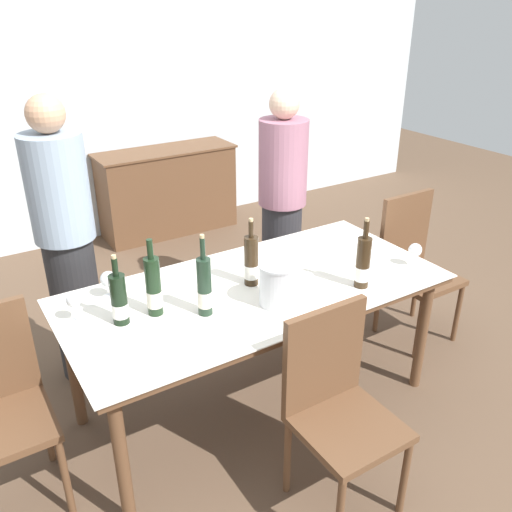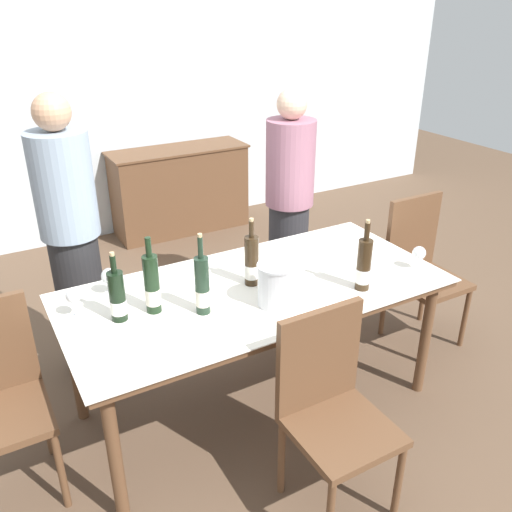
{
  "view_description": "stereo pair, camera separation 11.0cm",
  "coord_description": "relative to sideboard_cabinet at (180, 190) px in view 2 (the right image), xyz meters",
  "views": [
    {
      "loc": [
        -1.31,
        -2.08,
        2.12
      ],
      "look_at": [
        0.0,
        0.0,
        0.94
      ],
      "focal_mm": 38.0,
      "sensor_mm": 36.0,
      "label": 1
    },
    {
      "loc": [
        -1.21,
        -2.14,
        2.12
      ],
      "look_at": [
        0.0,
        0.0,
        0.94
      ],
      "focal_mm": 38.0,
      "sensor_mm": 36.0,
      "label": 2
    }
  ],
  "objects": [
    {
      "name": "ground_plane",
      "position": [
        -0.63,
        -2.61,
        -0.41
      ],
      "size": [
        12.0,
        12.0,
        0.0
      ],
      "primitive_type": "plane",
      "color": "brown"
    },
    {
      "name": "wine_bottle_1",
      "position": [
        -0.97,
        -2.7,
        0.48
      ],
      "size": [
        0.07,
        0.07,
        0.41
      ],
      "color": "#1E3323",
      "rests_on": "dining_table"
    },
    {
      "name": "dining_table",
      "position": [
        -0.63,
        -2.61,
        0.28
      ],
      "size": [
        1.99,
        0.94,
        0.76
      ],
      "color": "brown",
      "rests_on": "ground_plane"
    },
    {
      "name": "wine_bottle_3",
      "position": [
        -1.17,
        -2.57,
        0.49
      ],
      "size": [
        0.07,
        0.07,
        0.38
      ],
      "color": "black",
      "rests_on": "dining_table"
    },
    {
      "name": "wine_bottle_4",
      "position": [
        -0.63,
        -2.57,
        0.47
      ],
      "size": [
        0.08,
        0.08,
        0.37
      ],
      "color": "#332314",
      "rests_on": "dining_table"
    },
    {
      "name": "sideboard_cabinet",
      "position": [
        0.0,
        0.0,
        0.0
      ],
      "size": [
        1.32,
        0.46,
        0.82
      ],
      "color": "brown",
      "rests_on": "ground_plane"
    },
    {
      "name": "wine_glass_0",
      "position": [
        0.25,
        -2.87,
        0.44
      ],
      "size": [
        0.07,
        0.07,
        0.13
      ],
      "color": "white",
      "rests_on": "dining_table"
    },
    {
      "name": "chair_near_front",
      "position": [
        -0.65,
        -3.31,
        0.12
      ],
      "size": [
        0.42,
        0.42,
        0.94
      ],
      "color": "brown",
      "rests_on": "ground_plane"
    },
    {
      "name": "person_host",
      "position": [
        -1.37,
        -1.79,
        0.44
      ],
      "size": [
        0.33,
        0.33,
        1.69
      ],
      "color": "#262628",
      "rests_on": "ground_plane"
    },
    {
      "name": "wine_bottle_2",
      "position": [
        -1.33,
        -2.56,
        0.46
      ],
      "size": [
        0.08,
        0.08,
        0.35
      ],
      "color": "black",
      "rests_on": "dining_table"
    },
    {
      "name": "wine_glass_1",
      "position": [
        -1.3,
        -2.31,
        0.44
      ],
      "size": [
        0.08,
        0.08,
        0.14
      ],
      "color": "white",
      "rests_on": "dining_table"
    },
    {
      "name": "ice_bucket",
      "position": [
        -0.63,
        -2.81,
        0.46
      ],
      "size": [
        0.19,
        0.19,
        0.22
      ],
      "color": "silver",
      "rests_on": "dining_table"
    },
    {
      "name": "wine_glass_2",
      "position": [
        -1.51,
        -2.44,
        0.45
      ],
      "size": [
        0.07,
        0.07,
        0.15
      ],
      "color": "white",
      "rests_on": "dining_table"
    },
    {
      "name": "chair_right_end",
      "position": [
        0.66,
        -2.52,
        0.14
      ],
      "size": [
        0.42,
        0.42,
        0.97
      ],
      "color": "brown",
      "rests_on": "ground_plane"
    },
    {
      "name": "back_wall",
      "position": [
        -0.63,
        0.29,
        0.99
      ],
      "size": [
        8.0,
        0.1,
        2.8
      ],
      "color": "silver",
      "rests_on": "ground_plane"
    },
    {
      "name": "person_guest_left",
      "position": [
        0.1,
        -1.8,
        0.39
      ],
      "size": [
        0.33,
        0.33,
        1.6
      ],
      "color": "#2D2D33",
      "rests_on": "ground_plane"
    },
    {
      "name": "wine_bottle_0",
      "position": [
        -0.16,
        -2.89,
        0.48
      ],
      "size": [
        0.07,
        0.07,
        0.38
      ],
      "color": "#332314",
      "rests_on": "dining_table"
    }
  ]
}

